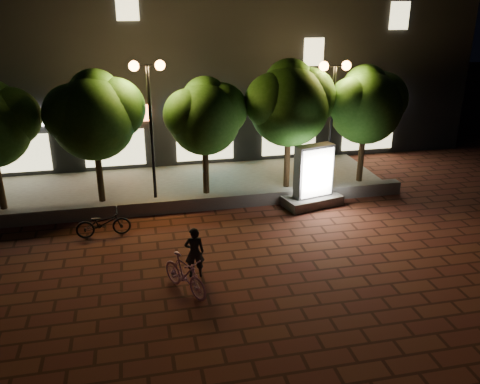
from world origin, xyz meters
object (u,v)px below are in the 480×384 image
object	(u,v)px
tree_right	(290,101)
scooter_parked	(103,223)
tree_far_right	(367,103)
scooter_pink	(185,274)
tree_left	(95,113)
tree_mid	(205,114)
street_lamp_right	(333,92)
ad_kiosk	(313,181)
rider	(194,252)
street_lamp_left	(149,96)

from	to	relation	value
tree_right	scooter_parked	xyz separation A→B (m)	(-7.19, -3.00, -3.11)
tree_far_right	scooter_pink	world-z (taller)	tree_far_right
scooter_pink	tree_left	bearing A→B (deg)	78.86
tree_mid	street_lamp_right	bearing A→B (deg)	-3.04
tree_mid	ad_kiosk	distance (m)	4.74
tree_far_right	tree_left	bearing A→B (deg)	180.00
tree_right	ad_kiosk	xyz separation A→B (m)	(0.37, -1.96, -2.62)
tree_mid	street_lamp_right	distance (m)	5.00
ad_kiosk	scooter_parked	distance (m)	7.64
rider	scooter_parked	distance (m)	4.09
rider	ad_kiosk	bearing A→B (deg)	-137.13
tree_mid	rider	size ratio (longest dim) A/B	3.00
street_lamp_left	scooter_parked	distance (m)	4.86
ad_kiosk	scooter_pink	world-z (taller)	ad_kiosk
tree_right	street_lamp_right	size ratio (longest dim) A/B	1.02
tree_far_right	street_lamp_left	size ratio (longest dim) A/B	0.92
tree_left	rider	bearing A→B (deg)	-66.25
scooter_pink	ad_kiosk	bearing A→B (deg)	12.86
tree_right	street_lamp_right	xyz separation A→B (m)	(1.64, -0.26, 0.33)
tree_right	scooter_parked	distance (m)	8.39
ad_kiosk	rider	world-z (taller)	ad_kiosk
ad_kiosk	scooter_parked	world-z (taller)	ad_kiosk
street_lamp_right	scooter_parked	bearing A→B (deg)	-162.79
tree_left	rider	size ratio (longest dim) A/B	3.26
tree_right	scooter_parked	bearing A→B (deg)	-157.35
tree_far_right	street_lamp_right	distance (m)	1.66
tree_mid	street_lamp_right	xyz separation A→B (m)	(4.95, -0.26, 0.68)
street_lamp_right	rider	size ratio (longest dim) A/B	3.32
scooter_parked	tree_right	bearing A→B (deg)	-70.60
tree_far_right	ad_kiosk	size ratio (longest dim) A/B	2.03
tree_mid	ad_kiosk	world-z (taller)	tree_mid
rider	scooter_pink	bearing A→B (deg)	66.99
street_lamp_left	street_lamp_right	bearing A→B (deg)	0.00
street_lamp_right	street_lamp_left	bearing A→B (deg)	180.00
tree_left	scooter_parked	size ratio (longest dim) A/B	2.80
tree_left	tree_right	world-z (taller)	tree_right
street_lamp_right	ad_kiosk	bearing A→B (deg)	-126.91
tree_left	scooter_parked	world-z (taller)	tree_left
scooter_parked	tree_far_right	bearing A→B (deg)	-77.14
tree_left	tree_mid	size ratio (longest dim) A/B	1.09
tree_right	scooter_parked	world-z (taller)	tree_right
tree_mid	tree_far_right	size ratio (longest dim) A/B	0.95
tree_mid	tree_right	size ratio (longest dim) A/B	0.89
tree_mid	tree_far_right	xyz separation A→B (m)	(6.50, 0.00, 0.15)
scooter_parked	street_lamp_left	bearing A→B (deg)	-37.04
tree_far_right	scooter_pink	size ratio (longest dim) A/B	2.68
tree_right	street_lamp_left	world-z (taller)	street_lamp_left
tree_left	scooter_pink	bearing A→B (deg)	-71.21
tree_far_right	rider	world-z (taller)	tree_far_right
ad_kiosk	tree_far_right	bearing A→B (deg)	34.75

